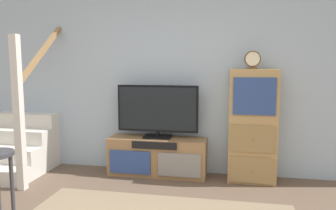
% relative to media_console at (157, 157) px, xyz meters
% --- Properties ---
extents(back_wall, '(6.40, 0.12, 2.70)m').
position_rel_media_console_xyz_m(back_wall, '(0.30, 0.27, 1.10)').
color(back_wall, '#A8BCD1').
rests_on(back_wall, ground_plane).
extents(media_console, '(1.29, 0.38, 0.50)m').
position_rel_media_console_xyz_m(media_console, '(0.00, 0.00, 0.00)').
color(media_console, '#997047').
rests_on(media_console, ground_plane).
extents(television, '(1.07, 0.22, 0.69)m').
position_rel_media_console_xyz_m(television, '(-0.00, 0.02, 0.62)').
color(television, black).
rests_on(television, media_console).
extents(side_cabinet, '(0.58, 0.38, 1.41)m').
position_rel_media_console_xyz_m(side_cabinet, '(1.21, 0.01, 0.45)').
color(side_cabinet, tan).
rests_on(side_cabinet, ground_plane).
extents(desk_clock, '(0.20, 0.08, 0.22)m').
position_rel_media_console_xyz_m(desk_clock, '(1.18, -0.00, 1.27)').
color(desk_clock, '#4C3823').
rests_on(desk_clock, side_cabinet).
extents(staircase, '(1.00, 1.36, 2.20)m').
position_rel_media_console_xyz_m(staircase, '(-1.94, 0.01, 0.12)').
color(staircase, silver).
rests_on(staircase, ground_plane).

